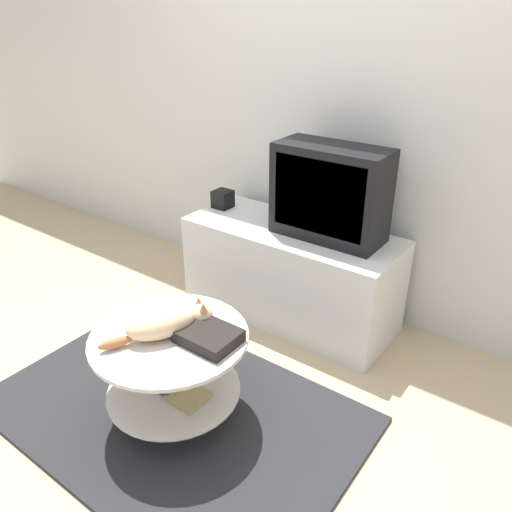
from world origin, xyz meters
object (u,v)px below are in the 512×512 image
Objects in this scene: tv at (330,193)px; speaker at (223,199)px; dvd_box at (208,336)px; cat at (166,322)px.

tv is 0.78m from speaker.
tv is 2.46× the size of dvd_box.
cat is at bearing -98.96° from tv.
speaker is 1.24m from cat.
tv reaches higher than dvd_box.
speaker is 0.45× the size of dvd_box.
tv is 1.31× the size of cat.
speaker reaches higher than dvd_box.
dvd_box is at bearing -43.39° from cat.
tv is at bearing -0.08° from speaker.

